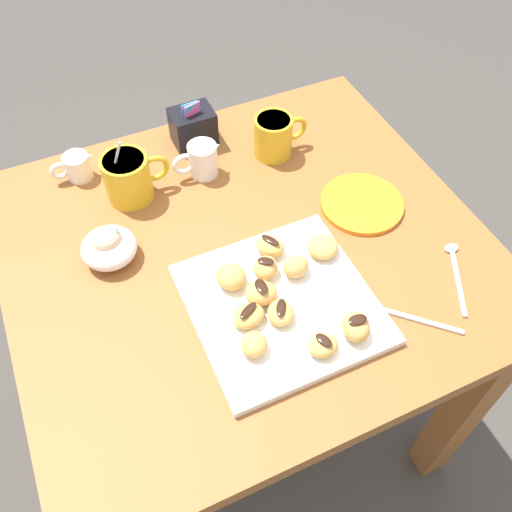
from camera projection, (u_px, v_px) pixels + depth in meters
name	position (u px, v px, depth m)	size (l,w,h in m)	color
ground_plane	(250.00, 406.00, 1.62)	(8.00, 8.00, 0.00)	#423D38
dining_table	(247.00, 291.00, 1.16)	(0.88, 0.80, 0.74)	#935628
pastry_plate_square	(281.00, 304.00, 0.95)	(0.30, 0.30, 0.02)	white
coffee_mug_mustard_left	(128.00, 177.00, 1.08)	(0.13, 0.09, 0.15)	gold
coffee_mug_mustard_right	(274.00, 135.00, 1.17)	(0.12, 0.08, 0.09)	gold
cream_pitcher_white	(202.00, 159.00, 1.13)	(0.10, 0.06, 0.07)	white
sugar_caddy	(193.00, 127.00, 1.19)	(0.09, 0.07, 0.11)	black
ice_cream_bowl	(108.00, 246.00, 1.00)	(0.10, 0.10, 0.08)	white
chocolate_sauce_pitcher	(77.00, 166.00, 1.13)	(0.09, 0.05, 0.06)	white
saucer_orange_left	(362.00, 203.00, 1.10)	(0.17, 0.17, 0.01)	orange
loose_spoon_near_saucer	(403.00, 315.00, 0.94)	(0.13, 0.12, 0.01)	silver
loose_spoon_by_plate	(455.00, 269.00, 1.00)	(0.09, 0.14, 0.01)	silver
beignet_0	(248.00, 316.00, 0.91)	(0.06, 0.04, 0.03)	#DBA351
chocolate_drizzle_0	(248.00, 310.00, 0.89)	(0.04, 0.02, 0.01)	black
beignet_1	(296.00, 266.00, 0.97)	(0.05, 0.04, 0.04)	#DBA351
beignet_2	(323.00, 345.00, 0.87)	(0.04, 0.05, 0.03)	#DBA351
chocolate_drizzle_2	(324.00, 340.00, 0.86)	(0.03, 0.02, 0.01)	black
beignet_3	(254.00, 345.00, 0.87)	(0.04, 0.05, 0.03)	#DBA351
beignet_4	(323.00, 247.00, 1.00)	(0.06, 0.06, 0.03)	#DBA351
beignet_5	(281.00, 313.00, 0.91)	(0.05, 0.05, 0.03)	#DBA351
chocolate_drizzle_5	(281.00, 308.00, 0.90)	(0.04, 0.02, 0.01)	black
beignet_6	(356.00, 327.00, 0.89)	(0.04, 0.06, 0.04)	#DBA351
chocolate_drizzle_6	(358.00, 320.00, 0.87)	(0.03, 0.02, 0.01)	black
beignet_7	(231.00, 277.00, 0.95)	(0.05, 0.05, 0.04)	#DBA351
beignet_8	(270.00, 246.00, 1.00)	(0.05, 0.04, 0.03)	#DBA351
chocolate_drizzle_8	(270.00, 240.00, 0.98)	(0.04, 0.01, 0.01)	black
beignet_9	(267.00, 268.00, 0.97)	(0.04, 0.05, 0.04)	#DBA351
chocolate_drizzle_9	(267.00, 261.00, 0.95)	(0.03, 0.02, 0.01)	black
beignet_10	(261.00, 293.00, 0.93)	(0.05, 0.05, 0.04)	#DBA351
chocolate_drizzle_10	(261.00, 286.00, 0.91)	(0.03, 0.02, 0.01)	black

